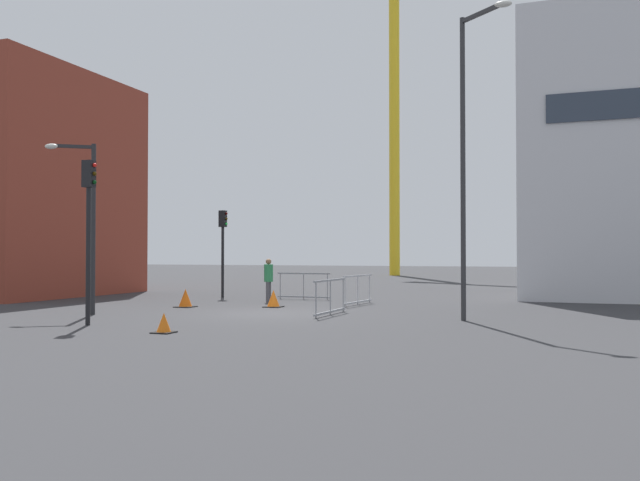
{
  "coord_description": "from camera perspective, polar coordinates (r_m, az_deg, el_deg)",
  "views": [
    {
      "loc": [
        8.35,
        -18.73,
        1.85
      ],
      "look_at": [
        0.0,
        4.49,
        2.35
      ],
      "focal_mm": 37.0,
      "sensor_mm": 36.0,
      "label": 1
    }
  ],
  "objects": [
    {
      "name": "ground",
      "position": [
        20.6,
        -4.26,
        -6.31
      ],
      "size": [
        160.0,
        160.0,
        0.0
      ],
      "primitive_type": "plane",
      "color": "#333335"
    },
    {
      "name": "traffic_cone_orange",
      "position": [
        22.95,
        -4.05,
        -5.09
      ],
      "size": [
        0.59,
        0.59,
        0.6
      ],
      "color": "black",
      "rests_on": "ground"
    },
    {
      "name": "construction_crane",
      "position": [
        59.01,
        6.51,
        14.34
      ],
      "size": [
        11.4,
        7.74,
        28.51
      ],
      "color": "yellow",
      "rests_on": "ground"
    },
    {
      "name": "pedestrian_walking",
      "position": [
        25.11,
        -4.47,
        -3.18
      ],
      "size": [
        0.34,
        0.34,
        1.66
      ],
      "color": "#4C4C51",
      "rests_on": "ground"
    },
    {
      "name": "safety_barrier_left_run",
      "position": [
        26.81,
        -1.44,
        -3.91
      ],
      "size": [
        2.32,
        0.14,
        1.08
      ],
      "color": "gray",
      "rests_on": "ground"
    },
    {
      "name": "traffic_cone_by_barrier",
      "position": [
        23.37,
        -11.56,
        -4.96
      ],
      "size": [
        0.62,
        0.62,
        0.63
      ],
      "color": "black",
      "rests_on": "ground"
    },
    {
      "name": "safety_barrier_right_run",
      "position": [
        24.0,
        3.28,
        -4.23
      ],
      "size": [
        0.37,
        2.42,
        1.08
      ],
      "color": "#B2B5BA",
      "rests_on": "ground"
    },
    {
      "name": "streetlamp_tall",
      "position": [
        18.77,
        12.65,
        8.19
      ],
      "size": [
        1.47,
        1.19,
        8.43
      ],
      "color": "#2D2D30",
      "rests_on": "ground"
    },
    {
      "name": "safety_barrier_rear",
      "position": [
        19.98,
        0.9,
        -4.85
      ],
      "size": [
        0.14,
        2.6,
        1.08
      ],
      "color": "gray",
      "rests_on": "ground"
    },
    {
      "name": "traffic_light_far",
      "position": [
        28.25,
        -8.4,
        0.16
      ],
      "size": [
        0.38,
        0.26,
        3.69
      ],
      "color": "black",
      "rests_on": "ground"
    },
    {
      "name": "streetlamp_short",
      "position": [
        21.23,
        -19.59,
        2.43
      ],
      "size": [
        1.3,
        0.87,
        5.2
      ],
      "color": "#232326",
      "rests_on": "ground"
    },
    {
      "name": "traffic_light_median",
      "position": [
        18.11,
        -19.37,
        2.08
      ],
      "size": [
        0.38,
        0.25,
        4.28
      ],
      "color": "black",
      "rests_on": "ground"
    },
    {
      "name": "traffic_cone_striped",
      "position": [
        15.9,
        -13.36,
        -7.03
      ],
      "size": [
        0.47,
        0.47,
        0.47
      ],
      "color": "black",
      "rests_on": "ground"
    }
  ]
}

